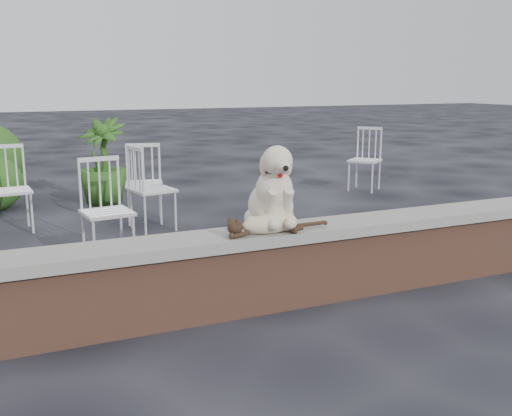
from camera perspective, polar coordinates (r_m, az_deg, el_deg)
name	(u,v)px	position (r m, az deg, el deg)	size (l,w,h in m)	color
ground	(309,299)	(4.55, 5.19, -8.75)	(60.00, 60.00, 0.00)	black
brick_wall	(310,267)	(4.47, 5.25, -5.76)	(6.00, 0.30, 0.50)	brown
capstone	(311,230)	(4.39, 5.32, -2.15)	(6.20, 0.40, 0.08)	slate
dog	(271,185)	(4.22, 1.43, 2.20)	(0.41, 0.54, 0.62)	beige
cat	(269,223)	(4.10, 1.30, -1.42)	(0.91, 0.22, 0.16)	tan
chair_c	(144,182)	(6.97, -10.79, 2.48)	(0.56, 0.56, 0.94)	white
chair_d	(365,159)	(8.98, 10.49, 4.66)	(0.56, 0.56, 0.94)	white
chair_b	(107,211)	(5.51, -14.22, -0.25)	(0.56, 0.56, 0.94)	white
chair_e	(153,188)	(6.55, -9.99, 1.90)	(0.56, 0.56, 0.94)	white
chair_a	(10,189)	(6.92, -22.70, 1.67)	(0.56, 0.56, 0.94)	white
potted_plant_b	(102,161)	(8.12, -14.65, 4.41)	(0.64, 0.64, 1.15)	#244714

